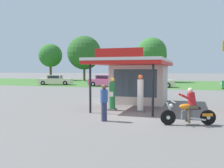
{
  "coord_description": "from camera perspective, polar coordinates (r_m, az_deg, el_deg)",
  "views": [
    {
      "loc": [
        3.23,
        -12.23,
        2.33
      ],
      "look_at": [
        -1.75,
        3.17,
        1.4
      ],
      "focal_mm": 39.77,
      "sensor_mm": 36.0,
      "label": 1
    }
  ],
  "objects": [
    {
      "name": "ground_plane",
      "position": [
        12.86,
        3.09,
        -7.16
      ],
      "size": [
        300.0,
        300.0,
        0.0
      ],
      "primitive_type": "plane",
      "color": "slate"
    },
    {
      "name": "grass_verge_strip",
      "position": [
        42.42,
        13.52,
        0.06
      ],
      "size": [
        120.0,
        24.0,
        0.01
      ],
      "primitive_type": "cube",
      "color": "#3D6B2D",
      "rests_on": "ground"
    },
    {
      "name": "service_station_kiosk",
      "position": [
        17.24,
        6.11,
        1.34
      ],
      "size": [
        4.28,
        7.29,
        3.42
      ],
      "color": "beige",
      "rests_on": "ground"
    },
    {
      "name": "gas_pump_nearside",
      "position": [
        14.24,
        0.06,
        -2.61
      ],
      "size": [
        0.44,
        0.44,
        1.9
      ],
      "color": "slate",
      "rests_on": "ground"
    },
    {
      "name": "gas_pump_offside",
      "position": [
        13.82,
        6.54,
        -2.47
      ],
      "size": [
        0.44,
        0.44,
        2.07
      ],
      "color": "slate",
      "rests_on": "ground"
    },
    {
      "name": "motorcycle_with_rider",
      "position": [
        11.01,
        17.3,
        -5.63
      ],
      "size": [
        2.25,
        0.94,
        1.58
      ],
      "color": "black",
      "rests_on": "ground"
    },
    {
      "name": "parked_car_back_row_far_right",
      "position": [
        33.36,
        9.31,
        0.45
      ],
      "size": [
        5.75,
        3.15,
        1.51
      ],
      "color": "beige",
      "rests_on": "ground"
    },
    {
      "name": "parked_car_back_row_centre_right",
      "position": [
        39.33,
        -12.87,
        0.83
      ],
      "size": [
        5.48,
        3.13,
        1.51
      ],
      "color": "beige",
      "rests_on": "ground"
    },
    {
      "name": "parked_car_back_row_centre",
      "position": [
        34.73,
        -1.14,
        0.63
      ],
      "size": [
        5.7,
        2.41,
        1.59
      ],
      "color": "#E55993",
      "rests_on": "ground"
    },
    {
      "name": "bystander_chatting_near_pumps",
      "position": [
        21.17,
        1.6,
        -0.92
      ],
      "size": [
        0.34,
        0.34,
        1.49
      ],
      "color": "black",
      "rests_on": "ground"
    },
    {
      "name": "bystander_standing_back_lot",
      "position": [
        11.27,
        -1.82,
        -4.09
      ],
      "size": [
        0.34,
        0.34,
        1.68
      ],
      "color": "#2D3351",
      "rests_on": "ground"
    },
    {
      "name": "tree_oak_left",
      "position": [
        56.87,
        -13.97,
        6.39
      ],
      "size": [
        5.16,
        5.16,
        8.1
      ],
      "color": "brown",
      "rests_on": "ground"
    },
    {
      "name": "tree_oak_far_right",
      "position": [
        53.08,
        -6.42,
        7.16
      ],
      "size": [
        7.14,
        7.14,
        9.5
      ],
      "color": "brown",
      "rests_on": "ground"
    },
    {
      "name": "tree_oak_centre",
      "position": [
        47.87,
        9.39,
        7.05
      ],
      "size": [
        5.57,
        5.57,
        8.42
      ],
      "color": "brown",
      "rests_on": "ground"
    }
  ]
}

